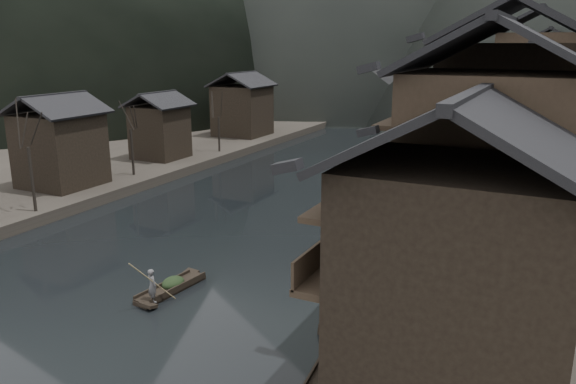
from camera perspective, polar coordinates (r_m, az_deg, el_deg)
The scene contains 12 objects.
water at distance 35.10m, azimuth -10.87°, elevation -8.11°, with size 300.00×300.00×0.00m, color black.
left_bank at distance 86.45m, azimuth -13.63°, elevation 5.92°, with size 40.00×200.00×1.20m, color #2D2823.
stilt_houses at distance 45.46m, azimuth 23.07°, elevation 8.09°, with size 9.00×67.60×16.80m.
left_houses at distance 61.45m, azimuth -15.26°, elevation 7.04°, with size 8.10×53.20×8.73m.
bare_trees at distance 49.77m, azimuth -22.14°, elevation 5.40°, with size 3.59×42.73×7.17m.
moored_sampans at distance 55.88m, azimuth 17.40°, elevation 0.41°, with size 2.97×74.39×0.47m.
midriver_boats at distance 83.11m, azimuth 13.26°, elevation 5.32°, with size 11.84×38.24×0.45m.
stone_bridge at distance 99.89m, azimuth 14.87°, elevation 9.62°, with size 40.00×6.00×9.00m.
hero_sampan at distance 32.74m, azimuth -11.79°, elevation -9.52°, with size 1.60×5.22×0.44m.
cargo_heap at distance 32.69m, azimuth -11.63°, elevation -8.45°, with size 1.14×1.49×0.68m, color black.
boatman at distance 30.89m, azimuth -13.66°, elevation -8.81°, with size 0.68×0.45×1.86m, color #58575A.
bamboo_pole at distance 29.87m, azimuth -13.66°, elevation -4.51°, with size 0.06×0.06×4.20m, color #8C7A51.
Camera 1 is at (19.88, -25.52, 13.62)m, focal length 35.00 mm.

